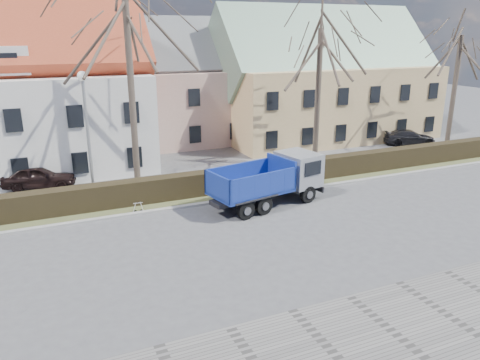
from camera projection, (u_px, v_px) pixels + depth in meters
name	position (u px, v px, depth m)	size (l,w,h in m)	color
ground	(224.00, 241.00, 20.56)	(120.00, 120.00, 0.00)	#4F4F52
sidewalk_near	(336.00, 357.00, 13.12)	(80.00, 5.00, 0.08)	slate
curb_far	(192.00, 205.00, 24.56)	(80.00, 0.30, 0.12)	gray
grass_strip	(183.00, 196.00, 25.96)	(80.00, 3.00, 0.10)	#4D532F
hedge	(184.00, 187.00, 25.60)	(60.00, 0.90, 1.30)	black
building_pink	(179.00, 93.00, 38.34)	(10.80, 8.80, 8.00)	tan
building_yellow	(323.00, 87.00, 40.23)	(18.80, 10.80, 8.50)	#D7B275
tree_1	(131.00, 79.00, 25.30)	(9.20, 9.20, 12.65)	#4A3E33
tree_2	(318.00, 85.00, 30.14)	(8.00, 8.00, 11.00)	#4A3E33
tree_3	(455.00, 82.00, 34.80)	(7.60, 7.60, 10.45)	#4A3E33
dump_truck	(264.00, 182.00, 24.31)	(6.53, 2.42, 2.61)	navy
streetlight	(88.00, 140.00, 23.84)	(0.55, 0.55, 7.03)	#9B9C9D
cart_frame	(134.00, 208.00, 23.55)	(0.67, 0.38, 0.62)	silver
parked_car_a	(39.00, 176.00, 27.33)	(1.64, 4.09, 1.39)	black
parked_car_b	(409.00, 137.00, 37.92)	(1.68, 4.13, 1.20)	black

